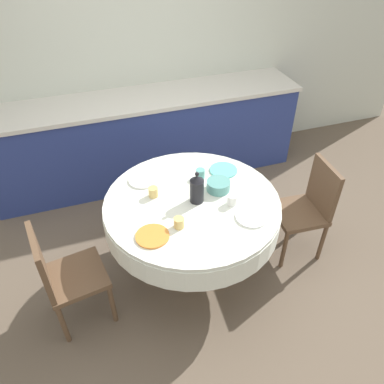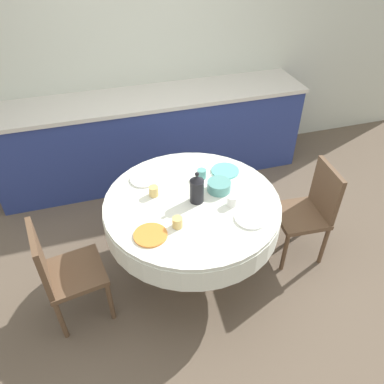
# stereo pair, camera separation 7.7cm
# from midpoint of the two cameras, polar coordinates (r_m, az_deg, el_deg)

# --- Properties ---
(ground_plane) EXTENTS (12.00, 12.00, 0.00)m
(ground_plane) POSITION_cam_midpoint_polar(r_m,az_deg,el_deg) (3.30, 0.69, -11.42)
(ground_plane) COLOR brown
(wall_back) EXTENTS (7.00, 0.05, 2.60)m
(wall_back) POSITION_cam_midpoint_polar(r_m,az_deg,el_deg) (4.07, -7.29, 20.79)
(wall_back) COLOR beige
(wall_back) RESTS_ON ground_plane
(kitchen_counter) EXTENTS (3.24, 0.64, 0.94)m
(kitchen_counter) POSITION_cam_midpoint_polar(r_m,az_deg,el_deg) (4.10, -5.46, 8.38)
(kitchen_counter) COLOR navy
(kitchen_counter) RESTS_ON ground_plane
(dining_table) EXTENTS (1.32, 1.32, 0.76)m
(dining_table) POSITION_cam_midpoint_polar(r_m,az_deg,el_deg) (2.84, 0.78, -3.22)
(dining_table) COLOR tan
(dining_table) RESTS_ON ground_plane
(chair_left) EXTENTS (0.43, 0.43, 0.88)m
(chair_left) POSITION_cam_midpoint_polar(r_m,az_deg,el_deg) (3.26, 18.14, -2.40)
(chair_left) COLOR brown
(chair_left) RESTS_ON ground_plane
(chair_right) EXTENTS (0.46, 0.46, 0.88)m
(chair_right) POSITION_cam_midpoint_polar(r_m,az_deg,el_deg) (2.78, -18.41, -11.28)
(chair_right) COLOR brown
(chair_right) RESTS_ON ground_plane
(plate_near_left) EXTENTS (0.23, 0.23, 0.01)m
(plate_near_left) POSITION_cam_midpoint_polar(r_m,az_deg,el_deg) (2.50, -5.46, -6.55)
(plate_near_left) COLOR orange
(plate_near_left) RESTS_ON dining_table
(cup_near_left) EXTENTS (0.07, 0.07, 0.08)m
(cup_near_left) POSITION_cam_midpoint_polar(r_m,az_deg,el_deg) (2.53, -1.35, -4.66)
(cup_near_left) COLOR #DBB766
(cup_near_left) RESTS_ON dining_table
(plate_near_right) EXTENTS (0.23, 0.23, 0.01)m
(plate_near_right) POSITION_cam_midpoint_polar(r_m,az_deg,el_deg) (2.64, 9.78, -4.00)
(plate_near_right) COLOR white
(plate_near_right) RESTS_ON dining_table
(cup_near_right) EXTENTS (0.07, 0.07, 0.08)m
(cup_near_right) POSITION_cam_midpoint_polar(r_m,az_deg,el_deg) (2.72, 6.92, -1.35)
(cup_near_right) COLOR white
(cup_near_right) RESTS_ON dining_table
(plate_far_left) EXTENTS (0.23, 0.23, 0.01)m
(plate_far_left) POSITION_cam_midpoint_polar(r_m,az_deg,el_deg) (2.98, -6.55, 1.97)
(plate_far_left) COLOR white
(plate_far_left) RESTS_ON dining_table
(cup_far_left) EXTENTS (0.07, 0.07, 0.08)m
(cup_far_left) POSITION_cam_midpoint_polar(r_m,az_deg,el_deg) (2.80, -5.07, 0.13)
(cup_far_left) COLOR #DBB766
(cup_far_left) RESTS_ON dining_table
(plate_far_right) EXTENTS (0.23, 0.23, 0.01)m
(plate_far_right) POSITION_cam_midpoint_polar(r_m,az_deg,el_deg) (3.06, 5.80, 3.22)
(plate_far_right) COLOR #60BCB7
(plate_far_right) RESTS_ON dining_table
(cup_far_right) EXTENTS (0.07, 0.07, 0.08)m
(cup_far_right) POSITION_cam_midpoint_polar(r_m,az_deg,el_deg) (2.96, 2.23, 2.77)
(cup_far_right) COLOR #5BA39E
(cup_far_right) RESTS_ON dining_table
(coffee_carafe) EXTENTS (0.10, 0.10, 0.26)m
(coffee_carafe) POSITION_cam_midpoint_polar(r_m,az_deg,el_deg) (2.69, 1.56, 0.48)
(coffee_carafe) COLOR black
(coffee_carafe) RESTS_ON dining_table
(fruit_bowl) EXTENTS (0.18, 0.18, 0.08)m
(fruit_bowl) POSITION_cam_midpoint_polar(r_m,az_deg,el_deg) (2.84, 4.92, 0.89)
(fruit_bowl) COLOR #569993
(fruit_bowl) RESTS_ON dining_table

